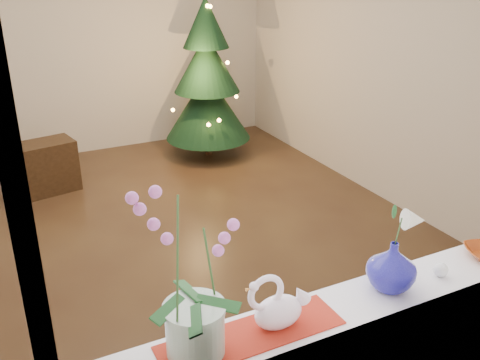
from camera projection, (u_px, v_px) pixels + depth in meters
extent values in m
plane|color=#321E14|center=(158.00, 243.00, 4.41)|extent=(5.00, 5.00, 0.00)
cube|color=beige|center=(78.00, 36.00, 5.94)|extent=(4.50, 0.10, 2.70)
cube|color=beige|center=(369.00, 224.00, 1.83)|extent=(4.50, 0.10, 2.70)
cube|color=beige|center=(387.00, 56.00, 4.81)|extent=(0.10, 5.00, 2.70)
cube|color=white|center=(337.00, 311.00, 2.11)|extent=(2.20, 0.26, 0.04)
cube|color=maroon|center=(252.00, 335.00, 1.94)|extent=(0.70, 0.20, 0.01)
imported|color=#0D0C60|center=(392.00, 263.00, 2.17)|extent=(0.29, 0.29, 0.24)
sphere|color=white|center=(441.00, 270.00, 2.29)|extent=(0.07, 0.07, 0.06)
cube|color=black|center=(40.00, 168.00, 5.24)|extent=(0.74, 0.46, 0.51)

